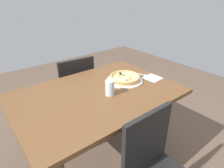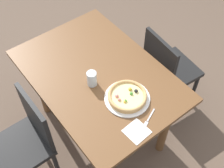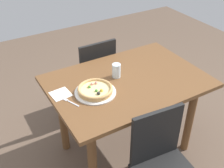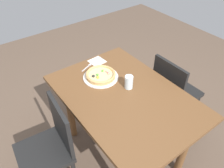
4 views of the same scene
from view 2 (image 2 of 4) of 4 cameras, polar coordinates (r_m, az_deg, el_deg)
ground_plane at (r=2.80m, az=-2.15°, el=-8.42°), size 6.00×6.00×0.00m
dining_table at (r=2.26m, az=-2.63°, el=-0.11°), size 1.26×0.87×0.78m
chair_near at (r=2.63m, az=10.61°, el=2.81°), size 0.44×0.44×0.88m
chair_far at (r=2.27m, az=-16.18°, el=-10.42°), size 0.40×0.40×0.88m
plate at (r=2.02m, az=2.95°, el=-2.78°), size 0.31×0.31×0.01m
pizza at (r=2.00m, az=2.97°, el=-2.35°), size 0.27×0.27×0.04m
fork at (r=1.94m, az=6.98°, el=-6.88°), size 0.08×0.16×0.00m
drinking_glass at (r=2.06m, az=-3.91°, el=1.04°), size 0.07×0.07×0.12m
napkin at (r=1.89m, az=4.80°, el=-9.11°), size 0.15×0.15×0.00m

